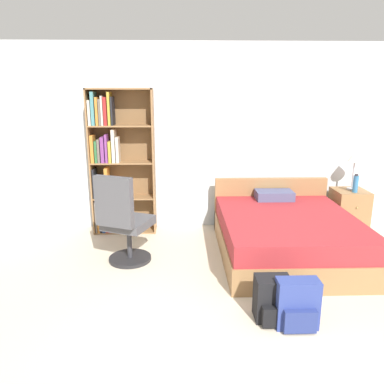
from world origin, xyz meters
TOP-DOWN VIEW (x-y plane):
  - ground_plane at (0.00, 0.00)m, footprint 14.00×14.00m
  - wall_back at (0.00, 3.23)m, footprint 9.00×0.06m
  - bookshelf at (-1.53, 2.99)m, footprint 0.87×0.29m
  - bed at (0.66, 2.14)m, footprint 1.58×1.90m
  - office_chair at (-1.26, 1.91)m, footprint 0.64×0.69m
  - nightstand at (1.77, 2.87)m, footprint 0.44×0.47m
  - table_lamp at (1.79, 2.91)m, footprint 0.20×0.20m
  - water_bottle at (1.77, 2.76)m, footprint 0.07×0.07m
  - backpack_blue at (0.36, 0.64)m, footprint 0.35×0.22m
  - backpack_black at (0.18, 0.76)m, footprint 0.30×0.29m

SIDE VIEW (x-z plane):
  - ground_plane at x=0.00m, z-range 0.00..0.00m
  - backpack_black at x=0.18m, z-range -0.01..0.38m
  - backpack_blue at x=0.36m, z-range -0.01..0.42m
  - bed at x=0.66m, z-range -0.12..0.65m
  - nightstand at x=1.77m, z-range 0.00..0.61m
  - office_chair at x=-1.26m, z-range -0.04..1.04m
  - water_bottle at x=1.77m, z-range 0.60..0.86m
  - bookshelf at x=-1.53m, z-range 0.00..1.99m
  - table_lamp at x=1.79m, z-range 0.77..1.32m
  - wall_back at x=0.00m, z-range 0.00..2.60m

